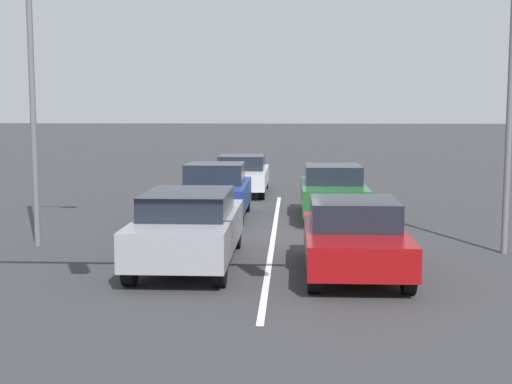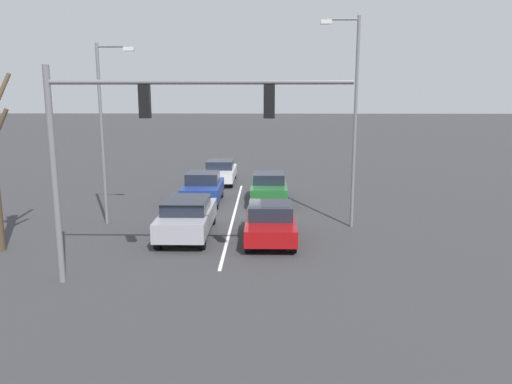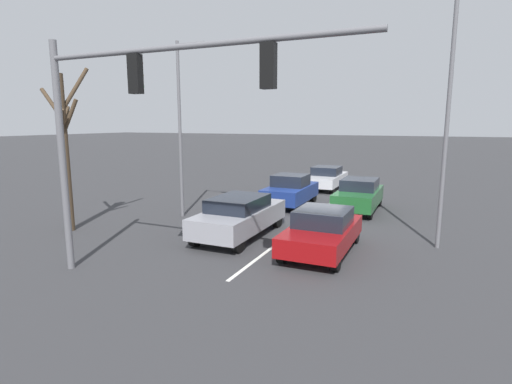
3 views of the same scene
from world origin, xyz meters
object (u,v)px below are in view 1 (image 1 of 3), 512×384
object	(u,v)px
car_silver_midlane_third	(242,174)
street_lamp_right_shoulder	(38,55)
car_navy_midlane_second	(215,191)
car_gray_midlane_front	(189,226)
street_lamp_left_shoulder	(506,29)
car_maroon_leftlane_front	(354,236)
car_darkgreen_leftlane_second	(333,191)

from	to	relation	value
car_silver_midlane_third	street_lamp_right_shoulder	world-z (taller)	street_lamp_right_shoulder
car_navy_midlane_second	car_gray_midlane_front	bearing A→B (deg)	91.10
car_silver_midlane_third	street_lamp_left_shoulder	xyz separation A→B (m)	(-6.54, 10.79, 4.23)
street_lamp_right_shoulder	car_navy_midlane_second	bearing A→B (deg)	-129.99
car_maroon_leftlane_front	street_lamp_right_shoulder	distance (m)	8.38
car_navy_midlane_second	street_lamp_left_shoulder	xyz separation A→B (m)	(-6.89, 4.66, 4.16)
car_gray_midlane_front	car_maroon_leftlane_front	bearing A→B (deg)	170.50
street_lamp_left_shoulder	car_silver_midlane_third	bearing A→B (deg)	-58.78
car_navy_midlane_second	street_lamp_right_shoulder	distance (m)	6.70
car_maroon_leftlane_front	car_gray_midlane_front	xyz separation A→B (m)	(3.37, -0.56, 0.08)
car_darkgreen_leftlane_second	car_maroon_leftlane_front	bearing A→B (deg)	90.18
car_maroon_leftlane_front	street_lamp_left_shoulder	xyz separation A→B (m)	(-3.40, -2.09, 4.23)
car_gray_midlane_front	street_lamp_right_shoulder	xyz separation A→B (m)	(3.73, -1.89, 3.64)
street_lamp_right_shoulder	street_lamp_left_shoulder	world-z (taller)	street_lamp_left_shoulder
car_darkgreen_leftlane_second	street_lamp_right_shoulder	world-z (taller)	street_lamp_right_shoulder
car_navy_midlane_second	street_lamp_right_shoulder	xyz separation A→B (m)	(3.61, 4.31, 3.65)
car_gray_midlane_front	car_navy_midlane_second	xyz separation A→B (m)	(0.12, -6.19, -0.01)
car_navy_midlane_second	street_lamp_right_shoulder	bearing A→B (deg)	50.01
car_silver_midlane_third	street_lamp_right_shoulder	xyz separation A→B (m)	(3.96, 10.43, 3.72)
car_gray_midlane_front	car_darkgreen_leftlane_second	xyz separation A→B (m)	(-3.35, -6.43, -0.02)
car_silver_midlane_third	car_navy_midlane_second	bearing A→B (deg)	86.70
street_lamp_left_shoulder	car_navy_midlane_second	bearing A→B (deg)	-34.08
car_maroon_leftlane_front	car_darkgreen_leftlane_second	bearing A→B (deg)	-89.82
car_gray_midlane_front	street_lamp_left_shoulder	size ratio (longest dim) A/B	0.55
street_lamp_right_shoulder	car_darkgreen_leftlane_second	bearing A→B (deg)	-147.29
car_navy_midlane_second	car_silver_midlane_third	size ratio (longest dim) A/B	0.89
car_maroon_leftlane_front	car_gray_midlane_front	size ratio (longest dim) A/B	0.88
car_gray_midlane_front	street_lamp_left_shoulder	bearing A→B (deg)	-167.27
car_maroon_leftlane_front	car_darkgreen_leftlane_second	size ratio (longest dim) A/B	0.98
car_gray_midlane_front	street_lamp_right_shoulder	bearing A→B (deg)	-26.82
car_maroon_leftlane_front	car_navy_midlane_second	xyz separation A→B (m)	(3.49, -6.76, 0.07)
car_gray_midlane_front	street_lamp_left_shoulder	world-z (taller)	street_lamp_left_shoulder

